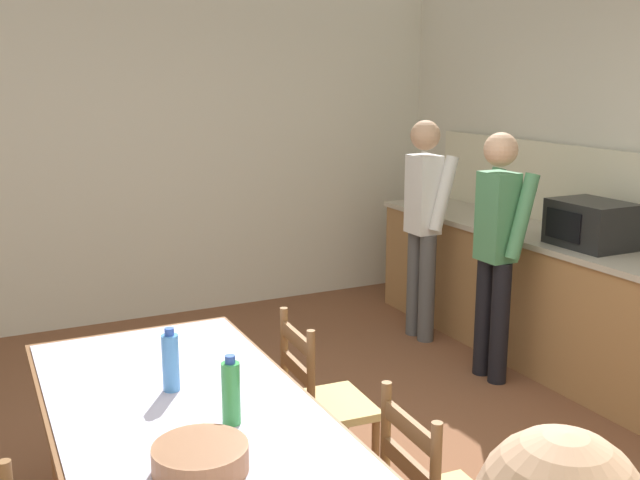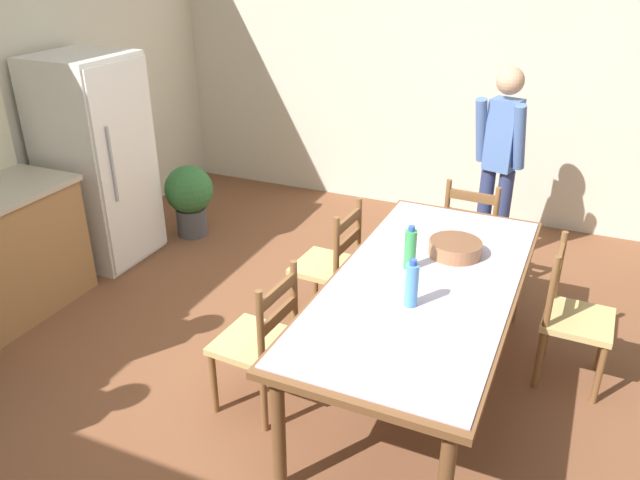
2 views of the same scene
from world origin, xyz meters
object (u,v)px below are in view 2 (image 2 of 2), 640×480
object	(u,v)px
bottle_off_centre	(410,249)
chair_side_far_left	(259,342)
serving_bowl	(455,247)
chair_side_far_right	(330,266)
person_by_table	(500,157)
refrigerator	(96,161)
chair_head_end	(472,235)
bottle_near_centre	(412,284)
dining_table	(424,291)
chair_side_near_right	(572,317)
potted_plant	(189,196)

from	to	relation	value
bottle_off_centre	chair_side_far_left	bearing A→B (deg)	131.71
bottle_off_centre	serving_bowl	world-z (taller)	bottle_off_centre
chair_side_far_right	person_by_table	world-z (taller)	person_by_table
refrigerator	bottle_off_centre	world-z (taller)	refrigerator
chair_side_far_right	chair_head_end	bearing A→B (deg)	141.23
refrigerator	bottle_near_centre	xyz separation A→B (m)	(-0.99, -2.96, 0.03)
bottle_off_centre	chair_head_end	xyz separation A→B (m)	(1.30, -0.15, -0.45)
serving_bowl	chair_side_far_right	distance (m)	0.96
dining_table	chair_side_near_right	size ratio (longest dim) A/B	2.48
bottle_near_centre	bottle_off_centre	distance (m)	0.41
bottle_near_centre	chair_side_far_left	distance (m)	0.95
bottle_near_centre	person_by_table	distance (m)	2.24
serving_bowl	chair_side_far_right	xyz separation A→B (m)	(0.12, 0.87, -0.38)
chair_head_end	person_by_table	size ratio (longest dim) A/B	0.56
refrigerator	chair_head_end	distance (m)	3.09
potted_plant	bottle_off_centre	bearing A→B (deg)	-117.02
chair_side_far_left	potted_plant	xyz separation A→B (m)	(1.84, 1.73, -0.06)
chair_side_far_left	chair_head_end	world-z (taller)	same
chair_head_end	serving_bowl	bearing A→B (deg)	96.37
dining_table	chair_head_end	size ratio (longest dim) A/B	2.48
chair_head_end	person_by_table	bearing A→B (deg)	-94.34
chair_side_far_right	person_by_table	xyz separation A→B (m)	(1.45, -0.88, 0.48)
chair_side_near_right	serving_bowl	bearing A→B (deg)	100.06
dining_table	bottle_near_centre	world-z (taller)	bottle_near_centre
dining_table	bottle_near_centre	bearing A→B (deg)	179.14
serving_bowl	refrigerator	bearing A→B (deg)	84.10
chair_head_end	dining_table	bearing A→B (deg)	92.08
chair_side_far_left	serving_bowl	bearing A→B (deg)	138.50
bottle_off_centre	serving_bowl	size ratio (longest dim) A/B	0.84
chair_head_end	potted_plant	distance (m)	2.55
refrigerator	dining_table	distance (m)	3.05
dining_table	person_by_table	distance (m)	1.98
chair_head_end	potted_plant	world-z (taller)	chair_head_end
bottle_off_centre	chair_side_far_right	distance (m)	0.90
bottle_off_centre	person_by_table	size ratio (longest dim) A/B	0.17
bottle_near_centre	chair_side_far_left	world-z (taller)	bottle_near_centre
refrigerator	dining_table	bearing A→B (deg)	-103.40
chair_side_near_right	person_by_table	distance (m)	1.70
dining_table	chair_side_near_right	distance (m)	0.98
chair_side_far_left	potted_plant	size ratio (longest dim) A/B	1.36
dining_table	chair_side_far_left	bearing A→B (deg)	121.46
refrigerator	chair_side_far_left	bearing A→B (deg)	-119.11
potted_plant	refrigerator	bearing A→B (deg)	146.03
refrigerator	dining_table	size ratio (longest dim) A/B	0.76
bottle_off_centre	chair_head_end	world-z (taller)	bottle_off_centre
dining_table	chair_side_far_left	xyz separation A→B (m)	(-0.49, 0.81, -0.26)
dining_table	bottle_near_centre	xyz separation A→B (m)	(-0.28, 0.00, 0.19)
bottle_off_centre	chair_side_near_right	world-z (taller)	bottle_off_centre
bottle_near_centre	chair_head_end	size ratio (longest dim) A/B	0.30
serving_bowl	chair_head_end	distance (m)	1.09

